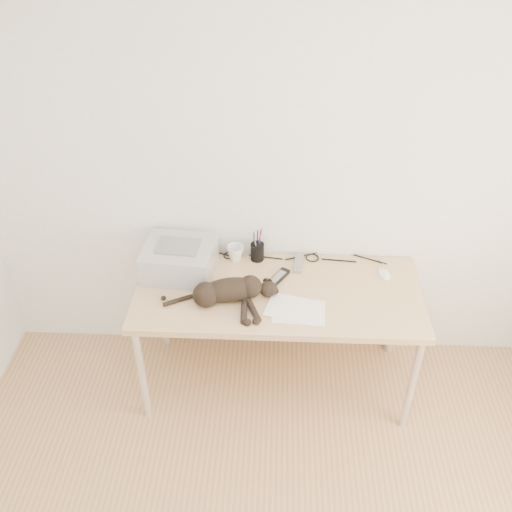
{
  "coord_description": "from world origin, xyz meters",
  "views": [
    {
      "loc": [
        -0.01,
        -1.04,
        2.79
      ],
      "look_at": [
        -0.12,
        1.34,
        1.02
      ],
      "focal_mm": 40.0,
      "sensor_mm": 36.0,
      "label": 1
    }
  ],
  "objects_px": {
    "printer": "(179,259)",
    "desk": "(278,299)",
    "pen_cup": "(257,251)",
    "cat": "(227,292)",
    "mouse": "(385,272)",
    "mug": "(235,253)"
  },
  "relations": [
    {
      "from": "desk",
      "to": "cat",
      "type": "xyz_separation_m",
      "value": [
        -0.28,
        -0.18,
        0.2
      ]
    },
    {
      "from": "pen_cup",
      "to": "desk",
      "type": "bearing_deg",
      "value": -57.6
    },
    {
      "from": "mug",
      "to": "mouse",
      "type": "distance_m",
      "value": 0.88
    },
    {
      "from": "cat",
      "to": "mug",
      "type": "height_order",
      "value": "cat"
    },
    {
      "from": "cat",
      "to": "printer",
      "type": "bearing_deg",
      "value": 126.27
    },
    {
      "from": "printer",
      "to": "desk",
      "type": "bearing_deg",
      "value": -6.38
    },
    {
      "from": "cat",
      "to": "mug",
      "type": "relative_size",
      "value": 6.25
    },
    {
      "from": "printer",
      "to": "cat",
      "type": "xyz_separation_m",
      "value": [
        0.29,
        -0.24,
        -0.03
      ]
    },
    {
      "from": "printer",
      "to": "mug",
      "type": "xyz_separation_m",
      "value": [
        0.31,
        0.13,
        -0.04
      ]
    },
    {
      "from": "mouse",
      "to": "mug",
      "type": "bearing_deg",
      "value": 160.03
    },
    {
      "from": "mouse",
      "to": "cat",
      "type": "bearing_deg",
      "value": -176.15
    },
    {
      "from": "printer",
      "to": "pen_cup",
      "type": "relative_size",
      "value": 2.06
    },
    {
      "from": "desk",
      "to": "printer",
      "type": "xyz_separation_m",
      "value": [
        -0.57,
        0.06,
        0.22
      ]
    },
    {
      "from": "printer",
      "to": "mouse",
      "type": "relative_size",
      "value": 3.78
    },
    {
      "from": "desk",
      "to": "pen_cup",
      "type": "bearing_deg",
      "value": 122.4
    },
    {
      "from": "printer",
      "to": "mug",
      "type": "distance_m",
      "value": 0.34
    },
    {
      "from": "desk",
      "to": "cat",
      "type": "height_order",
      "value": "cat"
    },
    {
      "from": "desk",
      "to": "printer",
      "type": "bearing_deg",
      "value": 173.62
    },
    {
      "from": "printer",
      "to": "pen_cup",
      "type": "bearing_deg",
      "value": 17.63
    },
    {
      "from": "desk",
      "to": "printer",
      "type": "distance_m",
      "value": 0.62
    },
    {
      "from": "pen_cup",
      "to": "mouse",
      "type": "relative_size",
      "value": 1.83
    },
    {
      "from": "cat",
      "to": "mouse",
      "type": "bearing_deg",
      "value": 2.99
    }
  ]
}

